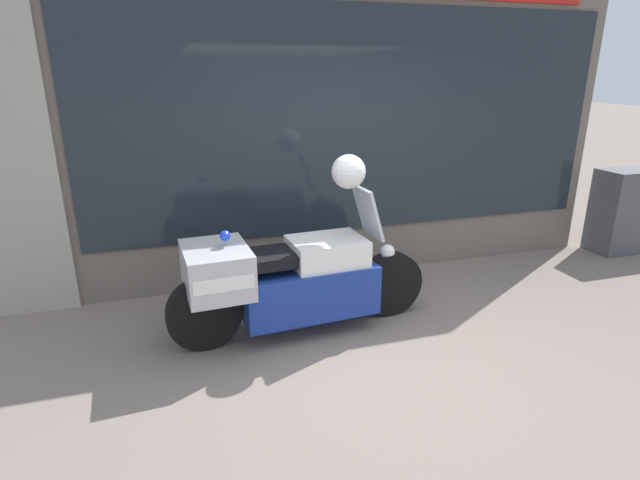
# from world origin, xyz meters

# --- Properties ---
(ground_plane) EXTENTS (60.00, 60.00, 0.00)m
(ground_plane) POSITION_xyz_m (0.00, 0.00, 0.00)
(ground_plane) COLOR gray
(shop_building) EXTENTS (6.92, 0.55, 3.33)m
(shop_building) POSITION_xyz_m (-0.44, 2.00, 1.67)
(shop_building) COLOR #6B6056
(shop_building) RESTS_ON ground
(window_display) EXTENTS (5.54, 0.30, 1.93)m
(window_display) POSITION_xyz_m (0.39, 2.03, 0.46)
(window_display) COLOR slate
(window_display) RESTS_ON ground
(paramedic_motorcycle) EXTENTS (2.38, 0.72, 1.27)m
(paramedic_motorcycle) POSITION_xyz_m (-0.67, 0.66, 0.51)
(paramedic_motorcycle) COLOR black
(paramedic_motorcycle) RESTS_ON ground
(utility_cabinet) EXTENTS (0.92, 0.45, 1.07)m
(utility_cabinet) POSITION_xyz_m (4.07, 1.51, 0.53)
(utility_cabinet) COLOR #4C4C51
(utility_cabinet) RESTS_ON ground
(white_helmet) EXTENTS (0.29, 0.29, 0.29)m
(white_helmet) POSITION_xyz_m (-0.10, 0.69, 1.42)
(white_helmet) COLOR white
(white_helmet) RESTS_ON paramedic_motorcycle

